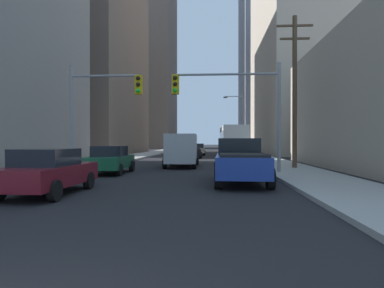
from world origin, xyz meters
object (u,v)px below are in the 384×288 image
object	(u,v)px
sedan_red	(178,148)
sedan_maroon	(48,171)
cargo_van_silver	(182,148)
sedan_beige	(198,149)
pickup_truck_blue	(240,161)
city_bus	(232,140)
traffic_signal_near_left	(102,100)
traffic_signal_near_right	(231,98)
sedan_black	(192,151)
sedan_green	(110,160)

from	to	relation	value
sedan_red	sedan_maroon	bearing A→B (deg)	-89.90
cargo_van_silver	sedan_beige	xyz separation A→B (m)	(0.10, 20.79, -0.52)
sedan_red	pickup_truck_blue	bearing A→B (deg)	-80.05
sedan_beige	sedan_red	world-z (taller)	same
pickup_truck_blue	sedan_maroon	size ratio (longest dim) A/B	1.29
city_bus	traffic_signal_near_left	distance (m)	21.61
city_bus	sedan_red	bearing A→B (deg)	118.17
traffic_signal_near_right	city_bus	bearing A→B (deg)	86.50
city_bus	sedan_red	distance (m)	16.35
sedan_black	traffic_signal_near_left	xyz separation A→B (m)	(-3.92, -17.53, 3.29)
city_bus	sedan_black	bearing A→B (deg)	-152.15
sedan_beige	traffic_signal_near_left	xyz separation A→B (m)	(-4.07, -25.83, 3.29)
cargo_van_silver	sedan_beige	world-z (taller)	cargo_van_silver
sedan_black	sedan_beige	distance (m)	8.30
city_bus	traffic_signal_near_right	world-z (taller)	traffic_signal_near_right
city_bus	traffic_signal_near_left	world-z (taller)	traffic_signal_near_left
sedan_green	traffic_signal_near_left	bearing A→B (deg)	169.62
sedan_beige	traffic_signal_near_right	distance (m)	26.22
sedan_maroon	traffic_signal_near_left	bearing A→B (deg)	95.18
sedan_black	sedan_red	distance (m)	17.02
pickup_truck_blue	sedan_black	xyz separation A→B (m)	(-3.36, 21.42, -0.16)
city_bus	sedan_beige	xyz separation A→B (m)	(-4.23, 5.98, -1.16)
cargo_van_silver	sedan_beige	size ratio (longest dim) A/B	1.24
pickup_truck_blue	cargo_van_silver	xyz separation A→B (m)	(-3.31, 8.93, 0.35)
cargo_van_silver	sedan_black	size ratio (longest dim) A/B	1.24
pickup_truck_blue	sedan_maroon	bearing A→B (deg)	-151.78
sedan_black	traffic_signal_near_right	size ratio (longest dim) A/B	0.71
sedan_green	pickup_truck_blue	bearing A→B (deg)	-29.24
sedan_maroon	sedan_red	world-z (taller)	same
sedan_maroon	sedan_green	size ratio (longest dim) A/B	1.00
sedan_black	city_bus	bearing A→B (deg)	27.85
traffic_signal_near_left	traffic_signal_near_right	world-z (taller)	same
sedan_black	sedan_red	xyz separation A→B (m)	(-3.32, 16.69, 0.00)
pickup_truck_blue	cargo_van_silver	world-z (taller)	cargo_van_silver
city_bus	sedan_red	xyz separation A→B (m)	(-7.70, 14.38, -1.16)
cargo_van_silver	sedan_green	xyz separation A→B (m)	(-3.48, -5.13, -0.52)
sedan_red	traffic_signal_near_left	xyz separation A→B (m)	(-0.60, -34.22, 3.29)
cargo_van_silver	traffic_signal_near_left	world-z (taller)	traffic_signal_near_left
sedan_maroon	sedan_red	bearing A→B (deg)	90.10
pickup_truck_blue	sedan_red	size ratio (longest dim) A/B	1.29
sedan_black	sedan_beige	bearing A→B (deg)	89.00
sedan_beige	sedan_green	bearing A→B (deg)	-97.86
sedan_green	traffic_signal_near_left	size ratio (longest dim) A/B	0.71
sedan_black	sedan_beige	size ratio (longest dim) A/B	1.00
city_bus	cargo_van_silver	distance (m)	15.44
pickup_truck_blue	sedan_green	distance (m)	7.79
city_bus	traffic_signal_near_right	bearing A→B (deg)	-93.50
traffic_signal_near_left	traffic_signal_near_right	bearing A→B (deg)	0.01
traffic_signal_near_left	sedan_maroon	bearing A→B (deg)	-84.82
traffic_signal_near_left	cargo_van_silver	bearing A→B (deg)	51.74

